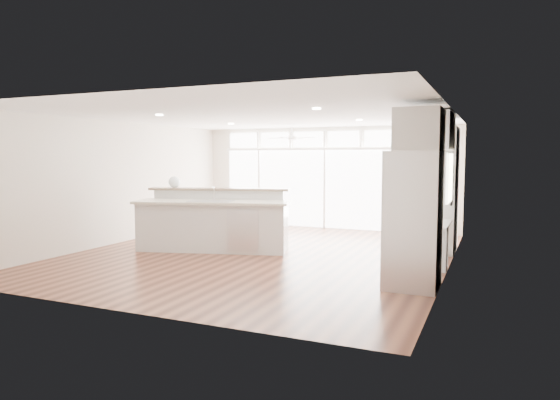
% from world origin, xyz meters
% --- Properties ---
extents(floor, '(7.00, 8.00, 0.02)m').
position_xyz_m(floor, '(0.00, 0.00, -0.01)').
color(floor, '#472215').
rests_on(floor, ground).
extents(ceiling, '(7.00, 8.00, 0.02)m').
position_xyz_m(ceiling, '(0.00, 0.00, 2.70)').
color(ceiling, white).
rests_on(ceiling, wall_back).
extents(wall_back, '(7.00, 0.04, 2.70)m').
position_xyz_m(wall_back, '(0.00, 4.00, 1.35)').
color(wall_back, beige).
rests_on(wall_back, floor).
extents(wall_front, '(7.00, 0.04, 2.70)m').
position_xyz_m(wall_front, '(0.00, -4.00, 1.35)').
color(wall_front, beige).
rests_on(wall_front, floor).
extents(wall_left, '(0.04, 8.00, 2.70)m').
position_xyz_m(wall_left, '(-3.50, 0.00, 1.35)').
color(wall_left, beige).
rests_on(wall_left, floor).
extents(wall_right, '(0.04, 8.00, 2.70)m').
position_xyz_m(wall_right, '(3.50, 0.00, 1.35)').
color(wall_right, beige).
rests_on(wall_right, floor).
extents(glass_wall, '(5.80, 0.06, 2.08)m').
position_xyz_m(glass_wall, '(0.00, 3.94, 1.05)').
color(glass_wall, white).
rests_on(glass_wall, wall_back).
extents(transom_row, '(5.90, 0.06, 0.40)m').
position_xyz_m(transom_row, '(0.00, 3.94, 2.38)').
color(transom_row, white).
rests_on(transom_row, wall_back).
extents(desk_window, '(0.04, 0.85, 0.85)m').
position_xyz_m(desk_window, '(3.46, 0.30, 1.55)').
color(desk_window, white).
rests_on(desk_window, wall_right).
extents(ceiling_fan, '(1.16, 1.16, 0.32)m').
position_xyz_m(ceiling_fan, '(-0.50, 2.80, 2.48)').
color(ceiling_fan, white).
rests_on(ceiling_fan, ceiling).
extents(recessed_lights, '(3.40, 3.00, 0.02)m').
position_xyz_m(recessed_lights, '(0.00, 0.20, 2.68)').
color(recessed_lights, white).
rests_on(recessed_lights, ceiling).
extents(oven_cabinet, '(0.64, 1.20, 2.50)m').
position_xyz_m(oven_cabinet, '(3.17, 1.80, 1.25)').
color(oven_cabinet, silver).
rests_on(oven_cabinet, floor).
extents(desk_nook, '(0.72, 1.30, 0.76)m').
position_xyz_m(desk_nook, '(3.13, 0.30, 0.38)').
color(desk_nook, silver).
rests_on(desk_nook, floor).
extents(upper_cabinets, '(0.64, 1.30, 0.64)m').
position_xyz_m(upper_cabinets, '(3.17, 0.30, 2.35)').
color(upper_cabinets, silver).
rests_on(upper_cabinets, wall_right).
extents(refrigerator, '(0.76, 0.90, 2.00)m').
position_xyz_m(refrigerator, '(3.11, -1.35, 1.00)').
color(refrigerator, silver).
rests_on(refrigerator, floor).
extents(fridge_cabinet, '(0.64, 0.90, 0.60)m').
position_xyz_m(fridge_cabinet, '(3.17, -1.35, 2.30)').
color(fridge_cabinet, silver).
rests_on(fridge_cabinet, wall_right).
extents(framed_photos, '(0.06, 0.22, 0.80)m').
position_xyz_m(framed_photos, '(3.46, 0.92, 1.40)').
color(framed_photos, black).
rests_on(framed_photos, wall_right).
extents(kitchen_island, '(3.35, 1.99, 1.25)m').
position_xyz_m(kitchen_island, '(-1.09, -0.04, 0.63)').
color(kitchen_island, silver).
rests_on(kitchen_island, floor).
extents(rug, '(1.10, 0.93, 0.01)m').
position_xyz_m(rug, '(2.72, 1.01, 0.01)').
color(rug, '#342110').
rests_on(rug, floor).
extents(office_chair, '(0.61, 0.58, 1.04)m').
position_xyz_m(office_chair, '(2.77, 0.26, 0.52)').
color(office_chair, black).
rests_on(office_chair, floor).
extents(fishbowl, '(0.30, 0.30, 0.25)m').
position_xyz_m(fishbowl, '(-2.11, 0.09, 1.38)').
color(fishbowl, white).
rests_on(fishbowl, kitchen_island).
extents(monitor, '(0.14, 0.47, 0.38)m').
position_xyz_m(monitor, '(3.05, 0.30, 0.95)').
color(monitor, black).
rests_on(monitor, desk_nook).
extents(keyboard, '(0.17, 0.37, 0.02)m').
position_xyz_m(keyboard, '(2.88, 0.30, 0.77)').
color(keyboard, white).
rests_on(keyboard, desk_nook).
extents(potted_plant, '(0.27, 0.30, 0.23)m').
position_xyz_m(potted_plant, '(3.17, 1.80, 2.61)').
color(potted_plant, '#235324').
rests_on(potted_plant, oven_cabinet).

